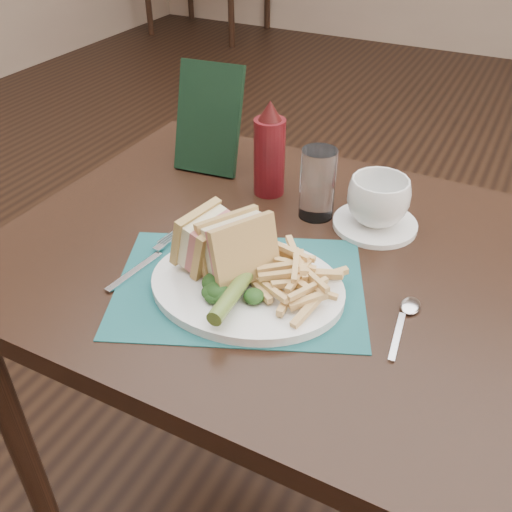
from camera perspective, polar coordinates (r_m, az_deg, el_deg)
The scene contains 17 objects.
floor at distance 1.82m, azimuth 8.01°, elevation -10.36°, with size 7.00×7.00×0.00m, color black.
wall_back at distance 4.91m, azimuth 23.29°, elevation 17.74°, with size 6.00×6.00×0.00m, color tan.
table_main at distance 1.23m, azimuth 1.01°, elevation -13.39°, with size 0.90×0.75×0.75m, color black, non-canonical shape.
placemat at distance 0.88m, azimuth -1.63°, elevation -2.98°, with size 0.38×0.27×0.00m, color #1B5456.
plate at distance 0.87m, azimuth -0.90°, elevation -3.03°, with size 0.30×0.24×0.01m, color white, non-canonical shape.
sandwich_half_a at distance 0.89m, azimuth -6.06°, elevation 2.20°, with size 0.06×0.09×0.08m, color tan, non-canonical shape.
sandwich_half_b at distance 0.86m, azimuth -2.53°, elevation 1.49°, with size 0.06×0.11×0.10m, color tan, non-canonical shape.
kale_garnish at distance 0.82m, azimuth -2.55°, elevation -3.92°, with size 0.11×0.08×0.03m, color #163513, non-canonical shape.
pickle_spear at distance 0.81m, azimuth -2.38°, elevation -3.84°, with size 0.02×0.02×0.12m, color #4F6C29.
fries_pile at distance 0.84m, azimuth 4.01°, elevation -1.79°, with size 0.18×0.20×0.05m, color #DDB46E, non-canonical shape.
fork at distance 0.94m, azimuth -10.99°, elevation -0.33°, with size 0.03×0.17×0.01m, color silver, non-canonical shape.
spoon at distance 0.84m, azimuth 14.42°, elevation -6.58°, with size 0.03×0.15×0.01m, color silver, non-canonical shape.
saucer at distance 1.04m, azimuth 11.79°, elevation 3.15°, with size 0.15×0.15×0.01m, color white.
coffee_cup at distance 1.02m, azimuth 12.11°, elevation 5.41°, with size 0.11×0.11×0.09m, color white.
drinking_glass at distance 1.03m, azimuth 6.18°, elevation 7.19°, with size 0.06×0.06×0.13m, color white.
ketchup_bottle at distance 1.09m, azimuth 1.36°, elevation 10.69°, with size 0.06×0.06×0.19m, color #500D12, non-canonical shape.
check_presenter at distance 1.19m, azimuth -4.76°, elevation 13.52°, with size 0.13×0.01×0.22m, color black.
Camera 1 is at (0.35, -1.22, 1.31)m, focal length 40.00 mm.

